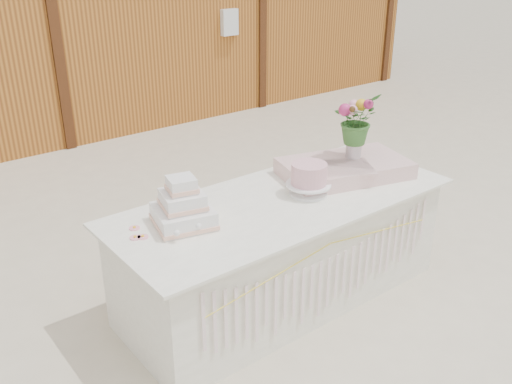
% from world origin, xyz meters
% --- Properties ---
extents(ground, '(80.00, 80.00, 0.00)m').
position_xyz_m(ground, '(0.00, 0.00, 0.00)').
color(ground, beige).
rests_on(ground, ground).
extents(cake_table, '(2.40, 1.00, 0.77)m').
position_xyz_m(cake_table, '(0.00, -0.00, 0.39)').
color(cake_table, white).
rests_on(cake_table, ground).
extents(wedding_cake, '(0.42, 0.42, 0.31)m').
position_xyz_m(wedding_cake, '(-0.72, 0.10, 0.88)').
color(wedding_cake, white).
rests_on(wedding_cake, cake_table).
extents(pink_cake_stand, '(0.31, 0.31, 0.22)m').
position_xyz_m(pink_cake_stand, '(0.19, -0.04, 0.89)').
color(pink_cake_stand, white).
rests_on(pink_cake_stand, cake_table).
extents(satin_runner, '(1.02, 0.75, 0.12)m').
position_xyz_m(satin_runner, '(0.63, 0.05, 0.83)').
color(satin_runner, beige).
rests_on(satin_runner, cake_table).
extents(flower_vase, '(0.12, 0.12, 0.16)m').
position_xyz_m(flower_vase, '(0.74, 0.07, 0.96)').
color(flower_vase, '#AAAAAF').
rests_on(flower_vase, satin_runner).
extents(bouquet, '(0.39, 0.36, 0.36)m').
position_xyz_m(bouquet, '(0.74, 0.07, 1.22)').
color(bouquet, '#326729').
rests_on(bouquet, flower_vase).
extents(loose_flowers, '(0.18, 0.33, 0.02)m').
position_xyz_m(loose_flowers, '(-1.01, 0.15, 0.78)').
color(loose_flowers, pink).
rests_on(loose_flowers, cake_table).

